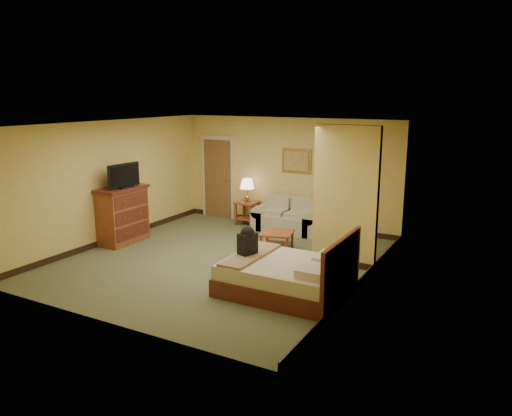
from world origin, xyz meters
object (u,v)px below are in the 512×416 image
Objects in this scene: coffee_table at (277,238)px; bed at (288,276)px; dresser at (123,215)px; loveseat at (288,220)px.

bed is (1.13, -1.87, -0.00)m from coffee_table.
dresser is 4.39m from bed.
dresser is at bearing -136.92° from loveseat.
loveseat is at bearing 106.81° from coffee_table.
loveseat is 2.11× the size of coffee_table.
coffee_table is 3.35m from dresser.
dresser is (-3.17, -1.04, 0.33)m from coffee_table.
loveseat reaches higher than coffee_table.
loveseat is 1.31× the size of dresser.
dresser is (-2.72, -2.54, 0.35)m from loveseat.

